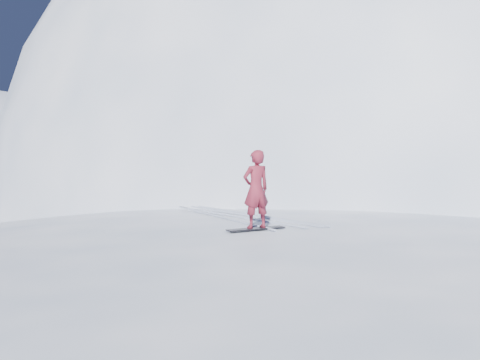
# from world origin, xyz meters

# --- Properties ---
(ground) EXTENTS (400.00, 400.00, 0.00)m
(ground) POSITION_xyz_m (0.00, 0.00, 0.00)
(ground) COLOR white
(ground) RESTS_ON ground
(near_ridge) EXTENTS (36.00, 28.00, 4.80)m
(near_ridge) POSITION_xyz_m (1.00, 3.00, 0.00)
(near_ridge) COLOR white
(near_ridge) RESTS_ON ground
(summit_peak) EXTENTS (60.00, 56.00, 56.00)m
(summit_peak) POSITION_xyz_m (22.00, 26.00, 0.00)
(summit_peak) COLOR white
(summit_peak) RESTS_ON ground
(peak_shoulder) EXTENTS (28.00, 24.00, 18.00)m
(peak_shoulder) POSITION_xyz_m (10.00, 20.00, 0.00)
(peak_shoulder) COLOR white
(peak_shoulder) RESTS_ON ground
(wind_bumps) EXTENTS (16.00, 14.40, 1.00)m
(wind_bumps) POSITION_xyz_m (-0.56, 2.12, 0.00)
(wind_bumps) COLOR white
(wind_bumps) RESTS_ON ground
(snowboard) EXTENTS (1.48, 0.43, 0.02)m
(snowboard) POSITION_xyz_m (-0.75, 1.52, 2.41)
(snowboard) COLOR black
(snowboard) RESTS_ON near_ridge
(snowboarder) EXTENTS (0.71, 0.51, 1.82)m
(snowboarder) POSITION_xyz_m (-0.75, 1.52, 3.34)
(snowboarder) COLOR maroon
(snowboarder) RESTS_ON snowboard
(board_tracks) EXTENTS (2.19, 5.98, 0.04)m
(board_tracks) POSITION_xyz_m (-0.16, 4.12, 2.42)
(board_tracks) COLOR silver
(board_tracks) RESTS_ON ground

